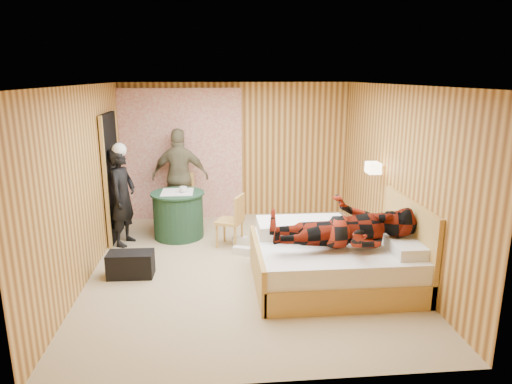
{
  "coord_description": "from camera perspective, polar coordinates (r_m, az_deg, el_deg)",
  "views": [
    {
      "loc": [
        -0.4,
        -5.94,
        2.63
      ],
      "look_at": [
        0.16,
        0.15,
        1.05
      ],
      "focal_mm": 32.0,
      "sensor_mm": 36.0,
      "label": 1
    }
  ],
  "objects": [
    {
      "name": "floor",
      "position": [
        6.51,
        -1.3,
        -9.35
      ],
      "size": [
        4.2,
        5.0,
        0.01
      ],
      "primitive_type": "cube",
      "color": "tan",
      "rests_on": "ground"
    },
    {
      "name": "ceiling",
      "position": [
        5.96,
        -1.44,
        13.23
      ],
      "size": [
        4.2,
        5.0,
        0.01
      ],
      "primitive_type": "cube",
      "color": "white",
      "rests_on": "wall_back"
    },
    {
      "name": "wall_back",
      "position": [
        8.56,
        -2.52,
        5.18
      ],
      "size": [
        4.2,
        0.02,
        2.5
      ],
      "primitive_type": "cube",
      "color": "tan",
      "rests_on": "floor"
    },
    {
      "name": "wall_left",
      "position": [
        6.33,
        -20.69,
        0.95
      ],
      "size": [
        0.02,
        5.0,
        2.5
      ],
      "primitive_type": "cube",
      "color": "tan",
      "rests_on": "floor"
    },
    {
      "name": "wall_right",
      "position": [
        6.59,
        17.17,
        1.74
      ],
      "size": [
        0.02,
        5.0,
        2.5
      ],
      "primitive_type": "cube",
      "color": "tan",
      "rests_on": "floor"
    },
    {
      "name": "curtain",
      "position": [
        8.51,
        -9.25,
        4.61
      ],
      "size": [
        2.2,
        0.08,
        2.4
      ],
      "primitive_type": "cube",
      "color": "beige",
      "rests_on": "floor"
    },
    {
      "name": "doorway",
      "position": [
        7.7,
        -17.59,
        1.75
      ],
      "size": [
        0.06,
        0.9,
        2.05
      ],
      "primitive_type": "cube",
      "color": "black",
      "rests_on": "floor"
    },
    {
      "name": "wall_lamp",
      "position": [
        6.93,
        14.46,
        2.95
      ],
      "size": [
        0.26,
        0.24,
        0.16
      ],
      "color": "gold",
      "rests_on": "wall_right"
    },
    {
      "name": "bed",
      "position": [
        6.02,
        9.95,
        -8.36
      ],
      "size": [
        2.02,
        1.59,
        1.09
      ],
      "color": "tan",
      "rests_on": "floor"
    },
    {
      "name": "nightstand",
      "position": [
        6.87,
        14.56,
        -5.96
      ],
      "size": [
        0.42,
        0.57,
        0.55
      ],
      "color": "tan",
      "rests_on": "floor"
    },
    {
      "name": "round_table",
      "position": [
        7.65,
        -9.68,
        -2.76
      ],
      "size": [
        0.87,
        0.87,
        0.78
      ],
      "color": "#224A31",
      "rests_on": "floor"
    },
    {
      "name": "chair_far",
      "position": [
        8.27,
        -9.29,
        -0.36
      ],
      "size": [
        0.48,
        0.48,
        0.93
      ],
      "rotation": [
        0.0,
        0.0,
        -0.16
      ],
      "color": "tan",
      "rests_on": "floor"
    },
    {
      "name": "chair_near",
      "position": [
        7.1,
        -2.8,
        -3.13
      ],
      "size": [
        0.5,
        0.5,
        0.83
      ],
      "rotation": [
        0.0,
        0.0,
        -1.99
      ],
      "color": "tan",
      "rests_on": "floor"
    },
    {
      "name": "duffel_bag",
      "position": [
        6.39,
        -15.39,
        -8.72
      ],
      "size": [
        0.61,
        0.34,
        0.34
      ],
      "primitive_type": "cube",
      "rotation": [
        0.0,
        0.0,
        -0.03
      ],
      "color": "black",
      "rests_on": "floor"
    },
    {
      "name": "sneaker_left",
      "position": [
        7.34,
        -2.01,
        -6.07
      ],
      "size": [
        0.25,
        0.13,
        0.11
      ],
      "primitive_type": "cube",
      "rotation": [
        0.0,
        0.0,
        0.12
      ],
      "color": "silver",
      "rests_on": "floor"
    },
    {
      "name": "sneaker_right",
      "position": [
        6.92,
        -1.77,
        -7.34
      ],
      "size": [
        0.28,
        0.2,
        0.12
      ],
      "primitive_type": "cube",
      "rotation": [
        0.0,
        0.0,
        -0.38
      ],
      "color": "silver",
      "rests_on": "floor"
    },
    {
      "name": "woman_standing",
      "position": [
        7.43,
        -16.34,
        -0.61
      ],
      "size": [
        0.51,
        0.64,
        1.55
      ],
      "primitive_type": "imported",
      "rotation": [
        0.0,
        0.0,
        1.3
      ],
      "color": "black",
      "rests_on": "floor"
    },
    {
      "name": "man_at_table",
      "position": [
        8.24,
        -9.45,
        1.88
      ],
      "size": [
        1.06,
        0.55,
        1.72
      ],
      "primitive_type": "imported",
      "rotation": [
        0.0,
        0.0,
        3.01
      ],
      "color": "#6D6548",
      "rests_on": "floor"
    },
    {
      "name": "man_on_bed",
      "position": [
        5.59,
        11.1,
        -2.99
      ],
      "size": [
        0.86,
        0.67,
        1.77
      ],
      "primitive_type": "imported",
      "rotation": [
        0.0,
        1.57,
        0.0
      ],
      "color": "maroon",
      "rests_on": "bed"
    },
    {
      "name": "book_lower",
      "position": [
        6.74,
        14.85,
        -3.9
      ],
      "size": [
        0.23,
        0.26,
        0.02
      ],
      "primitive_type": "imported",
      "rotation": [
        0.0,
        0.0,
        0.32
      ],
      "color": "silver",
      "rests_on": "nightstand"
    },
    {
      "name": "book_upper",
      "position": [
        6.73,
        14.86,
        -3.73
      ],
      "size": [
        0.19,
        0.24,
        0.02
      ],
      "primitive_type": "imported",
      "rotation": [
        0.0,
        0.0,
        -0.1
      ],
      "color": "silver",
      "rests_on": "nightstand"
    },
    {
      "name": "cup_nightstand",
      "position": [
        6.89,
        14.36,
        -3.15
      ],
      "size": [
        0.13,
        0.13,
        0.09
      ],
      "primitive_type": "imported",
      "rotation": [
        0.0,
        0.0,
        0.31
      ],
      "color": "silver",
      "rests_on": "nightstand"
    },
    {
      "name": "cup_table",
      "position": [
        7.48,
        -9.08,
        0.32
      ],
      "size": [
        0.14,
        0.14,
        0.1
      ],
      "primitive_type": "imported",
      "rotation": [
        0.0,
        0.0,
        0.12
      ],
      "color": "silver",
      "rests_on": "round_table"
    }
  ]
}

